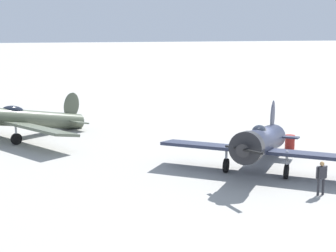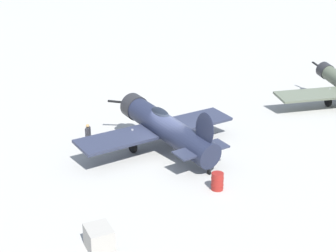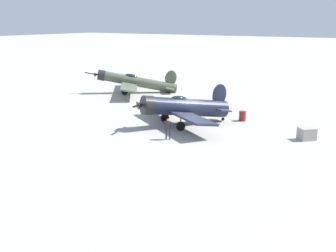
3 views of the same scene
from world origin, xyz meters
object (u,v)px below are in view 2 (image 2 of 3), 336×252
(equipment_crate, at_px, (99,238))
(fuel_drum, at_px, (217,181))
(airplane_foreground, at_px, (163,126))
(ground_crew_mechanic, at_px, (88,134))

(equipment_crate, height_order, fuel_drum, equipment_crate)
(airplane_foreground, height_order, equipment_crate, airplane_foreground)
(airplane_foreground, relative_size, fuel_drum, 11.04)
(equipment_crate, xyz_separation_m, fuel_drum, (-6.81, 3.14, -0.02))
(equipment_crate, bearing_deg, fuel_drum, 155.25)
(airplane_foreground, bearing_deg, fuel_drum, 171.75)
(ground_crew_mechanic, bearing_deg, fuel_drum, 151.67)
(ground_crew_mechanic, bearing_deg, airplane_foreground, -175.48)
(ground_crew_mechanic, distance_m, fuel_drum, 9.41)
(airplane_foreground, xyz_separation_m, equipment_crate, (10.73, 1.38, -1.16))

